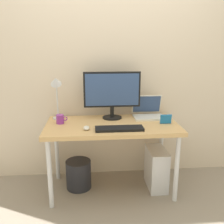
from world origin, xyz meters
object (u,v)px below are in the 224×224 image
object	(u,v)px
desk	(112,130)
coffee_mug	(60,119)
photo_frame	(166,119)
computer_tower	(156,168)
wastebasket	(79,174)
desk_lamp	(56,88)
laptop	(148,112)
monitor	(112,92)
keyboard	(119,129)
mouse	(86,128)

from	to	relation	value
desk	coffee_mug	size ratio (longest dim) A/B	11.69
coffee_mug	photo_frame	world-z (taller)	photo_frame
computer_tower	desk	bearing A→B (deg)	179.75
wastebasket	computer_tower	bearing A→B (deg)	-3.87
desk	desk_lamp	distance (m)	0.70
laptop	desk_lamp	bearing A→B (deg)	-178.90
desk	wastebasket	world-z (taller)	desk
laptop	coffee_mug	distance (m)	0.93
computer_tower	coffee_mug	bearing A→B (deg)	176.54
laptop	computer_tower	world-z (taller)	laptop
desk	laptop	distance (m)	0.48
monitor	keyboard	bearing A→B (deg)	-85.17
photo_frame	wastebasket	size ratio (longest dim) A/B	0.37
keyboard	photo_frame	xyz separation A→B (m)	(0.47, 0.14, 0.04)
monitor	photo_frame	distance (m)	0.61
photo_frame	desk_lamp	bearing A→B (deg)	167.36
desk	desk_lamp	world-z (taller)	desk_lamp
desk	monitor	size ratio (longest dim) A/B	2.21
photo_frame	computer_tower	size ratio (longest dim) A/B	0.26
keyboard	coffee_mug	world-z (taller)	coffee_mug
mouse	photo_frame	bearing A→B (deg)	8.35
computer_tower	wastebasket	world-z (taller)	computer_tower
laptop	photo_frame	size ratio (longest dim) A/B	2.91
desk_lamp	mouse	world-z (taller)	desk_lamp
laptop	wastebasket	xyz separation A→B (m)	(-0.75, -0.16, -0.62)
desk_lamp	computer_tower	size ratio (longest dim) A/B	1.11
computer_tower	wastebasket	distance (m)	0.82
keyboard	coffee_mug	distance (m)	0.61
desk_lamp	wastebasket	bearing A→B (deg)	-35.70
desk_lamp	computer_tower	world-z (taller)	desk_lamp
monitor	desk_lamp	distance (m)	0.57
coffee_mug	photo_frame	distance (m)	1.04
desk	mouse	xyz separation A→B (m)	(-0.25, -0.16, 0.08)
keyboard	coffee_mug	size ratio (longest dim) A/B	3.98
monitor	coffee_mug	xyz separation A→B (m)	(-0.52, -0.14, -0.23)
photo_frame	keyboard	bearing A→B (deg)	-163.17
desk_lamp	coffee_mug	size ratio (longest dim) A/B	4.23
computer_tower	laptop	bearing A→B (deg)	105.50
laptop	computer_tower	distance (m)	0.60
mouse	desk	bearing A→B (deg)	32.30
monitor	mouse	size ratio (longest dim) A/B	6.49
mouse	coffee_mug	xyz separation A→B (m)	(-0.26, 0.21, 0.03)
keyboard	photo_frame	size ratio (longest dim) A/B	4.00
coffee_mug	laptop	bearing A→B (deg)	9.81
photo_frame	wastebasket	world-z (taller)	photo_frame
laptop	desk_lamp	world-z (taller)	desk_lamp
desk_lamp	keyboard	bearing A→B (deg)	-32.74
photo_frame	wastebasket	bearing A→B (deg)	173.65
desk	computer_tower	world-z (taller)	desk
wastebasket	desk	bearing A→B (deg)	-8.67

